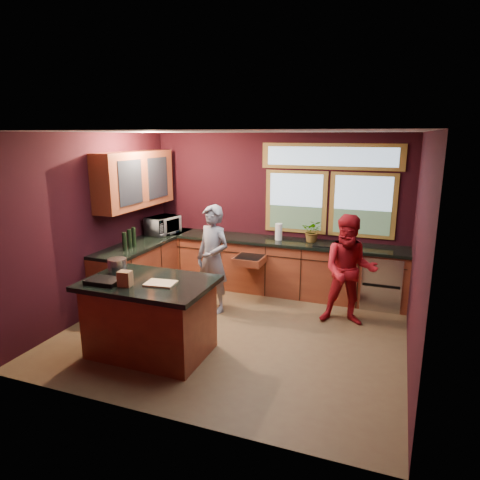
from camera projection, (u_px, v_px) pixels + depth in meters
The scene contains 14 objects.
floor at pixel (235, 331), 5.97m from camera, with size 4.50×4.50×0.00m, color brown.
room_shell at pixel (203, 198), 6.03m from camera, with size 4.52×4.02×2.71m.
back_counter at pixel (281, 266), 7.33m from camera, with size 4.50×0.64×0.93m.
left_counter at pixel (146, 267), 7.29m from camera, with size 0.64×2.30×0.93m.
island at pixel (150, 317), 5.28m from camera, with size 1.55×1.05×0.95m.
person_grey at pixel (213, 259), 6.49m from camera, with size 0.60×0.40×1.65m, color slate.
person_red at pixel (349, 271), 6.03m from camera, with size 0.78×0.60×1.60m, color maroon.
microwave at pixel (163, 225), 7.63m from camera, with size 0.57×0.39×0.32m, color #999999.
potted_plant at pixel (313, 231), 7.05m from camera, with size 0.34×0.29×0.37m, color #999999.
paper_towel at pixel (279, 232), 7.21m from camera, with size 0.12×0.12×0.28m, color silver.
cutting_board at pixel (161, 283), 5.05m from camera, with size 0.35×0.25×0.02m, color tan.
stock_pot at pixel (117, 266), 5.47m from camera, with size 0.24×0.24×0.18m, color #B3B3B8.
paper_bag at pixel (125, 279), 4.97m from camera, with size 0.15×0.12×0.18m, color brown.
black_tray at pixel (104, 281), 5.08m from camera, with size 0.40×0.28×0.05m, color black.
Camera 1 is at (1.99, -5.12, 2.66)m, focal length 32.00 mm.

